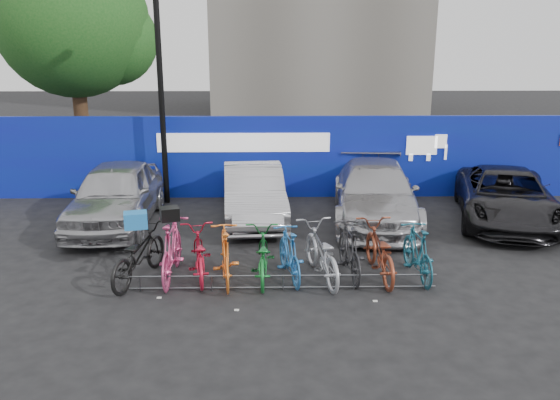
{
  "coord_description": "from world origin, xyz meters",
  "views": [
    {
      "loc": [
        -0.22,
        -9.77,
        4.23
      ],
      "look_at": [
        -0.01,
        2.0,
        0.99
      ],
      "focal_mm": 35.0,
      "sensor_mm": 36.0,
      "label": 1
    }
  ],
  "objects_px": {
    "bike_1": "(172,250)",
    "bike_9": "(418,252)",
    "bike_rack": "(283,282)",
    "bike_2": "(198,254)",
    "bike_6": "(321,253)",
    "bike_7": "(349,250)",
    "car_0": "(116,194)",
    "bike_3": "(225,255)",
    "car_1": "(254,193)",
    "bike_0": "(138,254)",
    "bike_4": "(262,255)",
    "bike_5": "(289,254)",
    "bike_8": "(379,251)",
    "tree": "(80,25)",
    "lamppost": "(161,87)",
    "car_3": "(506,196)",
    "car_2": "(375,193)"
  },
  "relations": [
    {
      "from": "bike_1",
      "to": "bike_6",
      "type": "xyz_separation_m",
      "value": [
        2.83,
        -0.05,
        -0.06
      ]
    },
    {
      "from": "bike_0",
      "to": "bike_1",
      "type": "relative_size",
      "value": 1.02
    },
    {
      "from": "bike_2",
      "to": "bike_4",
      "type": "xyz_separation_m",
      "value": [
        1.22,
        -0.11,
        0.0
      ]
    },
    {
      "from": "car_0",
      "to": "bike_3",
      "type": "distance_m",
      "value": 4.66
    },
    {
      "from": "lamppost",
      "to": "bike_5",
      "type": "height_order",
      "value": "lamppost"
    },
    {
      "from": "bike_2",
      "to": "car_3",
      "type": "bearing_deg",
      "value": -165.03
    },
    {
      "from": "car_2",
      "to": "bike_7",
      "type": "distance_m",
      "value": 3.77
    },
    {
      "from": "lamppost",
      "to": "bike_4",
      "type": "distance_m",
      "value": 6.77
    },
    {
      "from": "car_1",
      "to": "bike_1",
      "type": "relative_size",
      "value": 2.17
    },
    {
      "from": "lamppost",
      "to": "car_0",
      "type": "relative_size",
      "value": 1.33
    },
    {
      "from": "car_0",
      "to": "bike_8",
      "type": "xyz_separation_m",
      "value": [
        5.91,
        -3.38,
        -0.26
      ]
    },
    {
      "from": "car_2",
      "to": "bike_6",
      "type": "distance_m",
      "value": 4.09
    },
    {
      "from": "bike_rack",
      "to": "bike_1",
      "type": "bearing_deg",
      "value": 165.15
    },
    {
      "from": "bike_6",
      "to": "bike_7",
      "type": "height_order",
      "value": "bike_7"
    },
    {
      "from": "bike_2",
      "to": "bike_4",
      "type": "height_order",
      "value": "bike_4"
    },
    {
      "from": "bike_1",
      "to": "bike_9",
      "type": "relative_size",
      "value": 1.13
    },
    {
      "from": "bike_0",
      "to": "bike_8",
      "type": "xyz_separation_m",
      "value": [
        4.57,
        0.1,
        -0.0
      ]
    },
    {
      "from": "car_0",
      "to": "bike_rack",
      "type": "bearing_deg",
      "value": -46.05
    },
    {
      "from": "bike_rack",
      "to": "bike_2",
      "type": "distance_m",
      "value": 1.75
    },
    {
      "from": "bike_4",
      "to": "bike_7",
      "type": "distance_m",
      "value": 1.68
    },
    {
      "from": "tree",
      "to": "bike_9",
      "type": "xyz_separation_m",
      "value": [
        9.35,
        -10.13,
        -4.55
      ]
    },
    {
      "from": "tree",
      "to": "bike_5",
      "type": "distance_m",
      "value": 13.1
    },
    {
      "from": "bike_rack",
      "to": "bike_8",
      "type": "bearing_deg",
      "value": 17.58
    },
    {
      "from": "car_1",
      "to": "car_3",
      "type": "relative_size",
      "value": 0.88
    },
    {
      "from": "lamppost",
      "to": "bike_9",
      "type": "height_order",
      "value": "lamppost"
    },
    {
      "from": "bike_8",
      "to": "bike_9",
      "type": "relative_size",
      "value": 1.15
    },
    {
      "from": "car_3",
      "to": "bike_9",
      "type": "height_order",
      "value": "car_3"
    },
    {
      "from": "car_3",
      "to": "bike_4",
      "type": "xyz_separation_m",
      "value": [
        -6.11,
        -3.5,
        -0.19
      ]
    },
    {
      "from": "bike_3",
      "to": "bike_2",
      "type": "bearing_deg",
      "value": -29.29
    },
    {
      "from": "bike_5",
      "to": "bike_8",
      "type": "relative_size",
      "value": 0.84
    },
    {
      "from": "tree",
      "to": "bike_4",
      "type": "height_order",
      "value": "tree"
    },
    {
      "from": "bike_8",
      "to": "bike_4",
      "type": "bearing_deg",
      "value": -1.67
    },
    {
      "from": "tree",
      "to": "bike_5",
      "type": "bearing_deg",
      "value": -55.75
    },
    {
      "from": "bike_1",
      "to": "bike_5",
      "type": "height_order",
      "value": "bike_1"
    },
    {
      "from": "bike_3",
      "to": "bike_4",
      "type": "bearing_deg",
      "value": -178.28
    },
    {
      "from": "bike_6",
      "to": "bike_7",
      "type": "xyz_separation_m",
      "value": [
        0.56,
        0.12,
        0.0
      ]
    },
    {
      "from": "bike_3",
      "to": "bike_8",
      "type": "distance_m",
      "value": 2.93
    },
    {
      "from": "car_3",
      "to": "bike_4",
      "type": "height_order",
      "value": "car_3"
    },
    {
      "from": "car_3",
      "to": "bike_5",
      "type": "distance_m",
      "value": 6.6
    },
    {
      "from": "bike_2",
      "to": "bike_6",
      "type": "bearing_deg",
      "value": 167.29
    },
    {
      "from": "bike_0",
      "to": "bike_6",
      "type": "height_order",
      "value": "bike_6"
    },
    {
      "from": "car_1",
      "to": "lamppost",
      "type": "bearing_deg",
      "value": 141.77
    },
    {
      "from": "tree",
      "to": "lamppost",
      "type": "bearing_deg",
      "value": -52.49
    },
    {
      "from": "bike_6",
      "to": "bike_1",
      "type": "bearing_deg",
      "value": -12.91
    },
    {
      "from": "bike_5",
      "to": "bike_4",
      "type": "bearing_deg",
      "value": -10.88
    },
    {
      "from": "bike_0",
      "to": "bike_4",
      "type": "height_order",
      "value": "bike_0"
    },
    {
      "from": "bike_3",
      "to": "bike_4",
      "type": "relative_size",
      "value": 0.98
    },
    {
      "from": "bike_7",
      "to": "bike_0",
      "type": "bearing_deg",
      "value": -3.16
    },
    {
      "from": "tree",
      "to": "bike_1",
      "type": "xyz_separation_m",
      "value": [
        4.68,
        -10.1,
        -4.48
      ]
    },
    {
      "from": "tree",
      "to": "lamppost",
      "type": "height_order",
      "value": "tree"
    }
  ]
}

